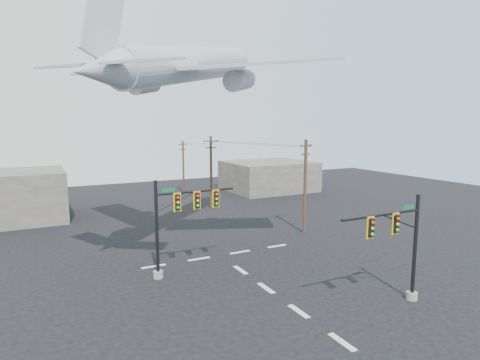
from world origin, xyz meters
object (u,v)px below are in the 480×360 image
airliner (190,65)px  utility_pole_b (211,171)px  signal_mast_near (401,247)px  utility_pole_a (305,185)px  signal_mast_far (177,222)px  utility_pole_c (183,166)px

airliner → utility_pole_b: bearing=21.4°
signal_mast_near → airliner: 22.68m
utility_pole_a → utility_pole_b: (-4.00, 15.92, -0.04)m
signal_mast_near → signal_mast_far: signal_mast_far is taller
signal_mast_far → airliner: bearing=58.9°
utility_pole_c → signal_mast_near: bearing=-112.3°
utility_pole_b → signal_mast_near: bearing=-74.4°
signal_mast_near → utility_pole_b: 32.71m
signal_mast_near → signal_mast_far: size_ratio=0.95×
utility_pole_a → airliner: 17.07m
signal_mast_near → signal_mast_far: 15.98m
utility_pole_b → utility_pole_c: (0.46, 12.74, -0.60)m
signal_mast_near → utility_pole_b: (0.75, 32.68, 1.36)m
utility_pole_a → utility_pole_c: utility_pole_a is taller
signal_mast_far → airliner: size_ratio=0.31×
signal_mast_far → utility_pole_a: utility_pole_a is taller
utility_pole_c → airliner: size_ratio=0.36×
airliner → utility_pole_a: bearing=-40.7°
utility_pole_a → signal_mast_far: bearing=178.1°
utility_pole_a → airliner: (-12.59, 0.14, 11.53)m
signal_mast_near → signal_mast_far: bearing=134.2°
signal_mast_far → utility_pole_b: size_ratio=0.76×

